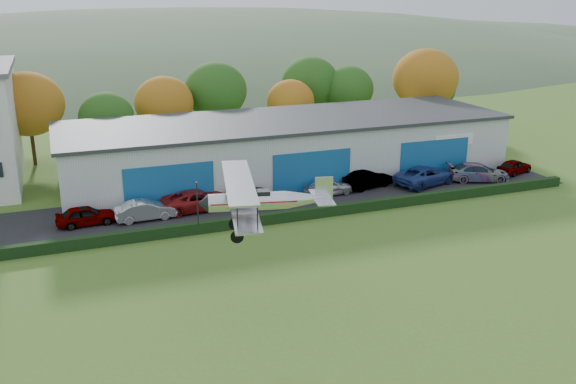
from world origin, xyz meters
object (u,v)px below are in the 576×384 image
object	(u,v)px
hangar	(287,147)
biplane	(259,199)
car_0	(86,215)
car_6	(425,175)
car_1	(145,210)
car_3	(259,197)
car_8	(514,166)
car_7	(478,172)
car_5	(368,179)
car_4	(328,187)
car_2	(198,200)

from	to	relation	value
hangar	biplane	bearing A→B (deg)	-114.08
car_0	car_6	world-z (taller)	car_6
car_1	car_3	xyz separation A→B (m)	(8.97, 0.10, -0.04)
car_6	car_8	xyz separation A→B (m)	(9.71, 0.04, -0.15)
car_6	biplane	bearing A→B (deg)	110.87
hangar	car_7	world-z (taller)	hangar
car_1	car_7	size ratio (longest dim) A/B	0.82
hangar	car_8	bearing A→B (deg)	-20.58
car_5	car_6	bearing A→B (deg)	-115.04
car_7	car_4	bearing A→B (deg)	106.54
car_4	car_6	bearing A→B (deg)	-98.59
car_7	car_6	bearing A→B (deg)	102.67
car_7	biplane	xyz separation A→B (m)	(-25.42, -14.50, 4.97)
car_4	car_6	size ratio (longest dim) A/B	0.70
biplane	car_8	bearing A→B (deg)	39.64
car_1	car_8	xyz separation A→B (m)	(34.11, 0.32, -0.06)
hangar	car_5	bearing A→B (deg)	-52.23
hangar	biplane	size ratio (longest dim) A/B	4.87
car_1	car_6	distance (m)	24.40
car_7	biplane	bearing A→B (deg)	140.30
hangar	car_1	bearing A→B (deg)	-151.29
car_0	car_2	xyz separation A→B (m)	(8.39, 0.36, 0.06)
car_3	biplane	bearing A→B (deg)	-176.31
hangar	car_0	world-z (taller)	hangar
car_6	car_8	size ratio (longest dim) A/B	1.49
car_2	biplane	world-z (taller)	biplane
car_5	car_8	bearing A→B (deg)	-107.84
car_0	car_7	world-z (taller)	car_7
car_6	car_7	bearing A→B (deg)	-113.88
car_2	car_8	bearing A→B (deg)	-94.72
car_1	hangar	bearing A→B (deg)	-64.52
hangar	car_4	distance (m)	7.51
hangar	car_1	xyz separation A→B (m)	(-14.22, -7.79, -1.87)
car_3	biplane	distance (m)	16.59
car_1	car_5	size ratio (longest dim) A/B	0.97
car_3	car_7	distance (m)	20.53
car_4	car_5	bearing A→B (deg)	-87.35
car_5	car_6	xyz separation A→B (m)	(5.12, -0.98, 0.07)
hangar	car_7	bearing A→B (deg)	-28.28
hangar	car_2	xyz separation A→B (m)	(-10.03, -6.99, -1.82)
car_2	car_6	world-z (taller)	car_6
car_3	car_6	distance (m)	15.43
car_5	biplane	distance (m)	22.77
car_8	biplane	size ratio (longest dim) A/B	0.48
car_2	car_7	bearing A→B (deg)	-96.59
car_4	car_8	xyz separation A→B (m)	(18.91, -0.27, -0.02)
car_2	car_5	distance (m)	15.10
biplane	car_4	bearing A→B (deg)	67.08
hangar	car_0	distance (m)	19.93
car_5	car_6	world-z (taller)	car_6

